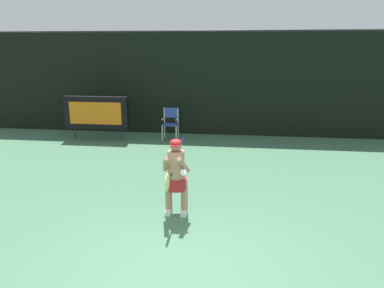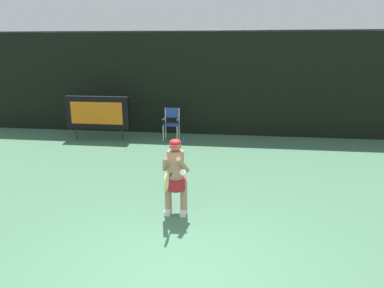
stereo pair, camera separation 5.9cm
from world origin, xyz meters
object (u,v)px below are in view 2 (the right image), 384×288
(scoreboard, at_px, (98,113))
(tennis_player, at_px, (176,174))
(umpire_chair, at_px, (172,122))
(tennis_racket, at_px, (167,182))
(water_bottle, at_px, (184,140))

(scoreboard, bearing_deg, tennis_player, -54.88)
(umpire_chair, distance_m, tennis_player, 5.65)
(tennis_racket, bearing_deg, umpire_chair, 105.29)
(umpire_chair, height_order, water_bottle, umpire_chair)
(water_bottle, height_order, tennis_player, tennis_player)
(scoreboard, bearing_deg, tennis_racket, -58.19)
(scoreboard, relative_size, water_bottle, 8.30)
(tennis_racket, bearing_deg, water_bottle, 101.21)
(water_bottle, distance_m, tennis_racket, 5.73)
(water_bottle, height_order, tennis_racket, tennis_racket)
(scoreboard, relative_size, tennis_player, 1.50)
(umpire_chair, relative_size, tennis_racket, 1.79)
(scoreboard, relative_size, umpire_chair, 2.04)
(tennis_player, height_order, tennis_racket, tennis_player)
(scoreboard, distance_m, water_bottle, 3.08)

